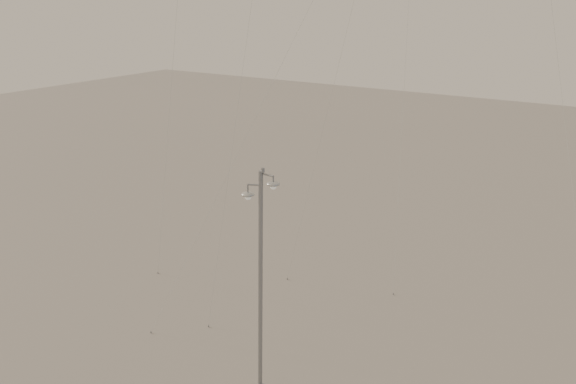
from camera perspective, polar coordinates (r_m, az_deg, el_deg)
The scene contains 3 objects.
ground at distance 29.59m, azimuth -4.00°, elevation -16.22°, with size 160.00×160.00×0.00m, color gray.
street_lamp at distance 26.00m, azimuth -2.45°, elevation -7.76°, with size 1.57×0.72×10.00m.
kite_3 at distance 32.09m, azimuth -0.07°, elevation 12.11°, with size 5.48×9.30×18.44m.
Camera 1 is at (14.98, -19.43, 16.55)m, focal length 40.00 mm.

